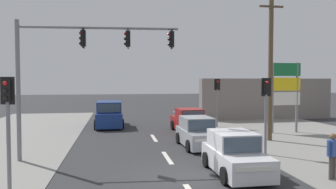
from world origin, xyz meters
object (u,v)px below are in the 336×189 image
(sedan_oncoming_mid, at_px, (190,122))
(pedestal_signal_left_kerb, at_px, (8,114))
(pedestal_signal_right_kerb, at_px, (266,103))
(pedestrian_at_kerb, at_px, (333,154))
(utility_pole_midground_right, at_px, (271,60))
(suv_crossing_left, at_px, (109,115))
(hatchback_receding_far, at_px, (198,133))
(traffic_signal_mast, at_px, (75,59))
(pedestal_signal_far_median, at_px, (217,94))
(shopping_plaza_sign, at_px, (285,87))
(hatchback_oncoming_near, at_px, (235,155))

(sedan_oncoming_mid, bearing_deg, pedestal_signal_left_kerb, -127.58)
(pedestal_signal_right_kerb, xyz_separation_m, pedestrian_at_kerb, (0.55, -3.95, -1.49))
(utility_pole_midground_right, height_order, pedestal_signal_right_kerb, utility_pole_midground_right)
(suv_crossing_left, bearing_deg, pedestrian_at_kerb, -61.50)
(pedestrian_at_kerb, bearing_deg, pedestal_signal_left_kerb, 177.66)
(suv_crossing_left, distance_m, pedestrian_at_kerb, 16.42)
(hatchback_receding_far, height_order, sedan_oncoming_mid, sedan_oncoming_mid)
(utility_pole_midground_right, height_order, traffic_signal_mast, utility_pole_midground_right)
(utility_pole_midground_right, distance_m, pedestrian_at_kerb, 8.23)
(pedestal_signal_right_kerb, xyz_separation_m, sedan_oncoming_mid, (-1.97, 7.02, -1.71))
(traffic_signal_mast, relative_size, pedestal_signal_far_median, 1.93)
(pedestal_signal_left_kerb, height_order, shopping_plaza_sign, shopping_plaza_sign)
(pedestal_signal_left_kerb, relative_size, suv_crossing_left, 0.78)
(hatchback_receding_far, bearing_deg, pedestal_signal_left_kerb, -141.88)
(pedestal_signal_right_kerb, bearing_deg, pedestal_signal_far_median, 86.49)
(traffic_signal_mast, distance_m, pedestal_signal_far_median, 12.61)
(utility_pole_midground_right, bearing_deg, hatchback_receding_far, -167.83)
(shopping_plaza_sign, xyz_separation_m, sedan_oncoming_mid, (-6.06, 1.29, -2.28))
(traffic_signal_mast, xyz_separation_m, sedan_oncoming_mid, (6.55, 6.59, -3.65))
(shopping_plaza_sign, xyz_separation_m, hatchback_oncoming_near, (-6.59, -8.38, -2.28))
(hatchback_oncoming_near, height_order, pedestrian_at_kerb, pedestrian_at_kerb)
(pedestal_signal_right_kerb, distance_m, pedestal_signal_left_kerb, 10.67)
(pedestal_signal_left_kerb, xyz_separation_m, hatchback_receding_far, (7.46, 5.85, -1.71))
(shopping_plaza_sign, relative_size, hatchback_receding_far, 1.25)
(hatchback_receding_far, bearing_deg, pedestrian_at_kerb, -63.24)
(traffic_signal_mast, distance_m, hatchback_receding_far, 7.19)
(shopping_plaza_sign, relative_size, hatchback_oncoming_near, 1.26)
(pedestal_signal_right_kerb, height_order, pedestal_signal_far_median, same)
(pedestal_signal_right_kerb, distance_m, pedestal_signal_far_median, 8.99)
(utility_pole_midground_right, height_order, shopping_plaza_sign, utility_pole_midground_right)
(pedestal_signal_far_median, bearing_deg, hatchback_receding_far, -115.55)
(pedestal_signal_far_median, height_order, hatchback_oncoming_near, pedestal_signal_far_median)
(traffic_signal_mast, bearing_deg, pedestal_signal_left_kerb, -111.61)
(suv_crossing_left, bearing_deg, pedestal_signal_right_kerb, -55.19)
(hatchback_receding_far, bearing_deg, traffic_signal_mast, -162.07)
(pedestal_signal_right_kerb, bearing_deg, pedestrian_at_kerb, -82.07)
(hatchback_receding_far, distance_m, hatchback_oncoming_near, 4.99)
(traffic_signal_mast, bearing_deg, pedestal_signal_far_median, 43.29)
(utility_pole_midground_right, relative_size, pedestal_signal_far_median, 2.44)
(pedestal_signal_right_kerb, xyz_separation_m, pedestal_signal_far_median, (0.55, 8.97, 0.00))
(pedestal_signal_right_kerb, xyz_separation_m, shopping_plaza_sign, (4.09, 5.73, 0.57))
(suv_crossing_left, relative_size, pedestrian_at_kerb, 2.80)
(pedestal_signal_far_median, height_order, hatchback_receding_far, pedestal_signal_far_median)
(pedestal_signal_far_median, relative_size, hatchback_receding_far, 0.97)
(pedestal_signal_left_kerb, xyz_separation_m, pedestrian_at_kerb, (10.63, -0.44, -1.49))
(hatchback_receding_far, bearing_deg, pedestal_signal_right_kerb, -41.72)
(pedestal_signal_far_median, distance_m, hatchback_oncoming_near, 12.13)
(shopping_plaza_sign, height_order, suv_crossing_left, shopping_plaza_sign)
(traffic_signal_mast, height_order, pedestal_signal_far_median, traffic_signal_mast)
(hatchback_receding_far, bearing_deg, sedan_oncoming_mid, 82.11)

